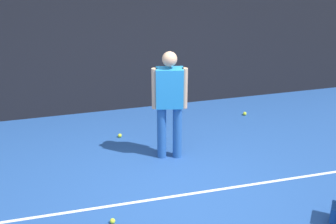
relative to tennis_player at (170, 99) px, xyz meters
name	(u,v)px	position (x,y,z in m)	size (l,w,h in m)	color
ground_plane	(175,189)	(-0.16, -0.92, -0.97)	(12.00, 12.00, 0.00)	#234C93
back_fence	(133,46)	(-0.16, 2.08, 0.27)	(10.00, 0.10, 2.46)	black
court_line	(178,196)	(-0.16, -1.07, -0.96)	(9.00, 0.05, 0.00)	white
tennis_player	(170,99)	(0.00, 0.00, 0.00)	(0.52, 0.31, 1.70)	#2659A5
tennis_ball_near_player	(113,221)	(-1.10, -1.43, -0.93)	(0.07, 0.07, 0.07)	#CCE033
tennis_ball_by_fence	(120,135)	(-0.65, 0.85, -0.93)	(0.07, 0.07, 0.07)	#CCE033
tennis_ball_mid_court	(245,114)	(1.78, 1.16, -0.93)	(0.07, 0.07, 0.07)	#CCE033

